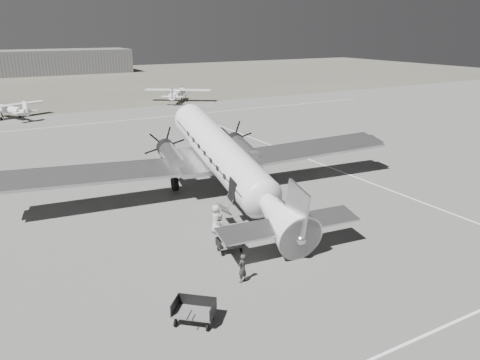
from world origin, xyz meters
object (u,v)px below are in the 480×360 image
(hangar_main, at_px, (53,62))
(baggage_cart_far, at_px, (194,312))
(light_plane_left, at_px, (10,111))
(baggage_cart_near, at_px, (230,245))
(ramp_agent, at_px, (220,225))
(dc3_airliner, at_px, (227,162))
(passenger, at_px, (216,219))
(ground_crew, at_px, (242,268))
(light_plane_right, at_px, (178,95))

(hangar_main, distance_m, baggage_cart_far, 129.16)
(hangar_main, xyz_separation_m, baggage_cart_far, (-13.92, -128.38, -2.77))
(light_plane_left, bearing_deg, baggage_cart_near, -105.92)
(baggage_cart_far, height_order, ramp_agent, ramp_agent)
(ramp_agent, bearing_deg, dc3_airliner, -26.67)
(light_plane_left, distance_m, passenger, 50.01)
(hangar_main, xyz_separation_m, baggage_cart_near, (-9.30, -123.06, -2.87))
(ground_crew, height_order, passenger, passenger)
(light_plane_left, xyz_separation_m, baggage_cart_near, (7.42, -52.12, -0.70))
(dc3_airliner, xyz_separation_m, ramp_agent, (-3.36, -5.46, -2.23))
(baggage_cart_far, xyz_separation_m, passenger, (5.13, 8.06, 0.40))
(hangar_main, bearing_deg, baggage_cart_far, -96.19)
(baggage_cart_near, xyz_separation_m, ramp_agent, (0.44, 2.04, 0.35))
(hangar_main, distance_m, dc3_airliner, 115.69)
(dc3_airliner, relative_size, passenger, 16.95)
(dc3_airliner, bearing_deg, hangar_main, 92.64)
(passenger, bearing_deg, baggage_cart_near, 173.44)
(hangar_main, xyz_separation_m, light_plane_right, (10.32, -67.41, -2.07))
(hangar_main, relative_size, baggage_cart_far, 22.23)
(light_plane_right, xyz_separation_m, baggage_cart_near, (-19.62, -55.65, -0.80))
(dc3_airliner, height_order, baggage_cart_far, dc3_airliner)
(baggage_cart_near, relative_size, ground_crew, 0.97)
(light_plane_left, distance_m, baggage_cart_far, 57.51)
(light_plane_right, height_order, baggage_cart_far, light_plane_right)
(dc3_airliner, distance_m, light_plane_left, 46.05)
(ramp_agent, bearing_deg, hangar_main, 0.78)
(light_plane_right, bearing_deg, ground_crew, -74.63)
(baggage_cart_near, bearing_deg, dc3_airliner, 71.05)
(baggage_cart_near, bearing_deg, light_plane_left, 106.05)
(baggage_cart_near, bearing_deg, ground_crew, -99.68)
(dc3_airliner, height_order, ramp_agent, dc3_airliner)
(ground_crew, relative_size, passenger, 0.84)
(light_plane_right, bearing_deg, hangar_main, 133.40)
(ground_crew, relative_size, ramp_agent, 1.00)
(baggage_cart_far, bearing_deg, hangar_main, 124.81)
(baggage_cart_near, distance_m, baggage_cart_far, 7.04)
(light_plane_left, relative_size, ramp_agent, 7.05)
(light_plane_right, distance_m, baggage_cart_near, 59.02)
(light_plane_left, height_order, baggage_cart_far, light_plane_left)
(light_plane_right, distance_m, ground_crew, 62.50)
(light_plane_right, bearing_deg, light_plane_left, -137.88)
(light_plane_left, relative_size, light_plane_right, 0.92)
(baggage_cart_far, bearing_deg, ramp_agent, 96.48)
(light_plane_right, xyz_separation_m, baggage_cart_far, (-24.24, -60.97, -0.69))
(baggage_cart_far, relative_size, passenger, 1.02)
(baggage_cart_near, height_order, passenger, passenger)
(light_plane_right, bearing_deg, dc3_airliner, -73.50)
(dc3_airliner, relative_size, baggage_cart_far, 16.68)
(baggage_cart_near, bearing_deg, hangar_main, 93.62)
(ground_crew, bearing_deg, dc3_airliner, -135.09)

